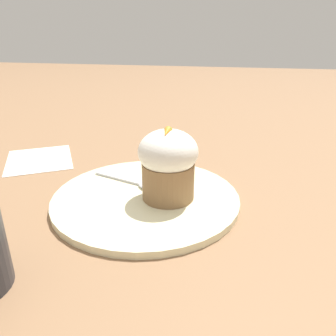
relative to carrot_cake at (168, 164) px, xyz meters
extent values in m
plane|color=#846042|center=(0.00, -0.03, -0.06)|extent=(4.00, 4.00, 0.00)
cylinder|color=beige|center=(0.00, -0.03, -0.06)|extent=(0.27, 0.27, 0.01)
cylinder|color=olive|center=(0.00, 0.00, -0.03)|extent=(0.07, 0.07, 0.05)
ellipsoid|color=white|center=(0.00, 0.00, 0.02)|extent=(0.08, 0.08, 0.06)
cone|color=orange|center=(0.01, 0.00, 0.05)|extent=(0.02, 0.01, 0.01)
sphere|color=green|center=(0.00, 0.00, 0.05)|extent=(0.01, 0.01, 0.01)
cube|color=#B7B7BC|center=(-0.04, -0.09, -0.05)|extent=(0.04, 0.09, 0.00)
ellipsoid|color=#B7B7BC|center=(-0.03, -0.03, -0.05)|extent=(0.04, 0.05, 0.01)
cube|color=white|center=(-0.12, -0.28, -0.06)|extent=(0.18, 0.17, 0.00)
camera|label=1|loc=(0.41, 0.09, 0.17)|focal=35.00mm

